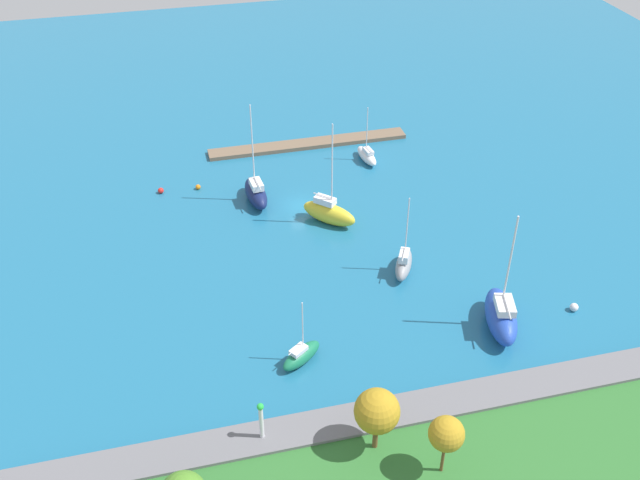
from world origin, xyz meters
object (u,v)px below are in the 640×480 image
at_px(park_tree_mideast, 377,411).
at_px(mooring_buoy_white, 574,307).
at_px(harbor_beacon, 261,418).
at_px(sailboat_navy_outer_mooring, 256,193).
at_px(mooring_buoy_orange, 198,187).
at_px(pier_dock, 308,144).
at_px(mooring_buoy_red, 161,191).
at_px(sailboat_yellow_by_breakwater, 329,212).
at_px(sailboat_green_off_beacon, 301,355).
at_px(sailboat_blue_lone_north, 501,315).
at_px(sailboat_gray_far_south, 404,263).
at_px(sailboat_white_lone_south, 367,155).
at_px(park_tree_east, 446,434).

relative_size(park_tree_mideast, mooring_buoy_white, 6.87).
height_order(harbor_beacon, sailboat_navy_outer_mooring, sailboat_navy_outer_mooring).
bearing_deg(mooring_buoy_orange, pier_dock, -153.74).
distance_m(sailboat_navy_outer_mooring, mooring_buoy_red, 12.23).
xyz_separation_m(sailboat_yellow_by_breakwater, sailboat_green_off_beacon, (8.19, 21.50, -0.56)).
bearing_deg(mooring_buoy_red, sailboat_blue_lone_north, 132.12).
height_order(pier_dock, sailboat_gray_far_south, sailboat_gray_far_south).
relative_size(sailboat_gray_far_south, sailboat_navy_outer_mooring, 0.72).
bearing_deg(sailboat_white_lone_south, sailboat_yellow_by_breakwater, 139.67).
bearing_deg(pier_dock, sailboat_navy_outer_mooring, 53.07).
xyz_separation_m(harbor_beacon, sailboat_navy_outer_mooring, (-5.88, -36.54, -2.08)).
bearing_deg(sailboat_yellow_by_breakwater, park_tree_east, -46.23).
bearing_deg(mooring_buoy_red, sailboat_green_off_beacon, 107.57).
xyz_separation_m(mooring_buoy_white, mooring_buoy_red, (38.24, -32.49, -0.06)).
relative_size(mooring_buoy_orange, mooring_buoy_red, 0.89).
relative_size(sailboat_yellow_by_breakwater, mooring_buoy_orange, 19.87).
bearing_deg(sailboat_gray_far_south, pier_dock, 33.22).
distance_m(sailboat_gray_far_south, mooring_buoy_white, 17.51).
bearing_deg(mooring_buoy_white, sailboat_blue_lone_north, 3.96).
xyz_separation_m(sailboat_white_lone_south, mooring_buoy_white, (-11.02, 34.11, -0.40)).
height_order(sailboat_white_lone_south, sailboat_blue_lone_north, sailboat_blue_lone_north).
distance_m(park_tree_mideast, sailboat_white_lone_south, 48.06).
xyz_separation_m(pier_dock, park_tree_mideast, (6.92, 52.07, 4.73)).
bearing_deg(sailboat_green_off_beacon, mooring_buoy_white, -34.42).
relative_size(sailboat_green_off_beacon, mooring_buoy_white, 8.10).
distance_m(harbor_beacon, park_tree_east, 14.29).
relative_size(park_tree_mideast, mooring_buoy_orange, 9.08).
relative_size(park_tree_east, sailboat_blue_lone_north, 0.44).
xyz_separation_m(pier_dock, sailboat_blue_lone_north, (-9.23, 40.81, 1.35)).
relative_size(park_tree_mideast, sailboat_navy_outer_mooring, 0.46).
distance_m(pier_dock, sailboat_navy_outer_mooring, 15.88).
height_order(sailboat_yellow_by_breakwater, mooring_buoy_orange, sailboat_yellow_by_breakwater).
height_order(sailboat_blue_lone_north, mooring_buoy_white, sailboat_blue_lone_north).
distance_m(harbor_beacon, sailboat_yellow_by_breakwater, 32.97).
bearing_deg(sailboat_gray_far_south, park_tree_mideast, -177.71).
distance_m(harbor_beacon, park_tree_mideast, 9.09).
xyz_separation_m(pier_dock, sailboat_navy_outer_mooring, (9.52, 12.66, 1.06)).
bearing_deg(pier_dock, park_tree_mideast, 82.43).
height_order(sailboat_gray_far_south, mooring_buoy_red, sailboat_gray_far_south).
bearing_deg(mooring_buoy_white, sailboat_green_off_beacon, 0.79).
height_order(sailboat_white_lone_south, sailboat_green_off_beacon, sailboat_white_lone_south).
height_order(sailboat_yellow_by_breakwater, mooring_buoy_white, sailboat_yellow_by_breakwater).
relative_size(harbor_beacon, sailboat_green_off_beacon, 0.54).
relative_size(sailboat_navy_outer_mooring, mooring_buoy_orange, 19.70).
relative_size(sailboat_yellow_by_breakwater, sailboat_green_off_beacon, 1.86).
bearing_deg(sailboat_navy_outer_mooring, mooring_buoy_white, -139.96).
height_order(harbor_beacon, sailboat_green_off_beacon, sailboat_green_off_beacon).
bearing_deg(mooring_buoy_white, sailboat_yellow_by_breakwater, -47.08).
bearing_deg(sailboat_yellow_by_breakwater, sailboat_white_lone_south, 101.16).
height_order(park_tree_east, sailboat_navy_outer_mooring, sailboat_navy_outer_mooring).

